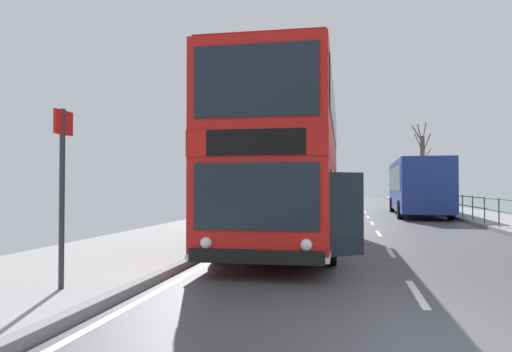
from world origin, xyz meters
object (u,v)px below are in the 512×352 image
background_bus_far_lane (417,186)px  bus_stop_sign_near (62,178)px  bare_tree_far_00 (423,167)px  double_decker_bus_main (289,163)px

background_bus_far_lane → bus_stop_sign_near: 23.92m
bare_tree_far_00 → bus_stop_sign_near: bearing=-105.5°
double_decker_bus_main → background_bus_far_lane: (5.50, 15.81, -0.58)m
bus_stop_sign_near → background_bus_far_lane: bearing=70.4°
double_decker_bus_main → background_bus_far_lane: bearing=70.8°
double_decker_bus_main → bus_stop_sign_near: 7.21m
bus_stop_sign_near → bare_tree_far_00: size_ratio=0.36×
double_decker_bus_main → bus_stop_sign_near: double_decker_bus_main is taller
double_decker_bus_main → bare_tree_far_00: size_ratio=1.41×
double_decker_bus_main → bare_tree_far_00: bare_tree_far_00 is taller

